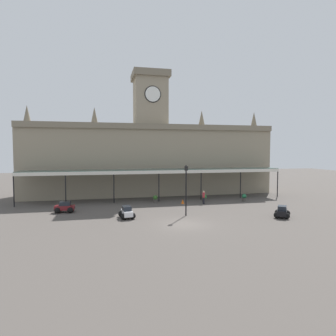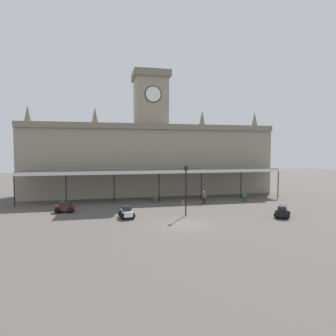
{
  "view_description": "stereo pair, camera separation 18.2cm",
  "coord_description": "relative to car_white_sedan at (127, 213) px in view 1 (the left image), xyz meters",
  "views": [
    {
      "loc": [
        -7.16,
        -25.2,
        6.79
      ],
      "look_at": [
        0.0,
        6.78,
        4.79
      ],
      "focal_mm": 30.81,
      "sensor_mm": 36.0,
      "label": 1
    },
    {
      "loc": [
        -6.98,
        -25.24,
        6.79
      ],
      "look_at": [
        0.0,
        6.78,
        4.79
      ],
      "focal_mm": 30.81,
      "sensor_mm": 36.0,
      "label": 2
    }
  ],
  "objects": [
    {
      "name": "ground_plane",
      "position": [
        4.95,
        -3.66,
        -0.5
      ],
      "size": [
        140.0,
        140.0,
        0.0
      ],
      "primitive_type": "plane",
      "color": "#4E4742"
    },
    {
      "name": "station_building",
      "position": [
        4.95,
        15.77,
        5.48
      ],
      "size": [
        37.41,
        7.23,
        18.73
      ],
      "color": "gray",
      "rests_on": "ground"
    },
    {
      "name": "entrance_canopy",
      "position": [
        4.95,
        9.93,
        3.56
      ],
      "size": [
        35.63,
        3.26,
        4.22
      ],
      "color": "#38564C",
      "rests_on": "ground"
    },
    {
      "name": "car_white_sedan",
      "position": [
        0.0,
        0.0,
        0.0
      ],
      "size": [
        1.66,
        2.13,
        1.19
      ],
      "color": "silver",
      "rests_on": "ground"
    },
    {
      "name": "car_black_sedan",
      "position": [
        15.42,
        -3.18,
        0.0
      ],
      "size": [
        2.16,
        2.25,
        1.19
      ],
      "color": "black",
      "rests_on": "ground"
    },
    {
      "name": "car_maroon_sedan",
      "position": [
        -6.44,
        4.1,
        0.0
      ],
      "size": [
        2.13,
        1.65,
        1.19
      ],
      "color": "maroon",
      "rests_on": "ground"
    },
    {
      "name": "pedestrian_crossing_forecourt",
      "position": [
        10.14,
        5.56,
        0.41
      ],
      "size": [
        0.34,
        0.39,
        1.67
      ],
      "color": "black",
      "rests_on": "ground"
    },
    {
      "name": "victorian_lamppost",
      "position": [
        6.1,
        -0.31,
        2.76
      ],
      "size": [
        0.3,
        0.3,
        5.29
      ],
      "color": "black",
      "rests_on": "ground"
    },
    {
      "name": "traffic_cone",
      "position": [
        7.58,
        6.28,
        -0.22
      ],
      "size": [
        0.4,
        0.4,
        0.57
      ],
      "primitive_type": "cone",
      "color": "orange",
      "rests_on": "ground"
    },
    {
      "name": "planter_forecourt_centre",
      "position": [
        16.16,
        6.34,
        -0.01
      ],
      "size": [
        0.6,
        0.6,
        0.96
      ],
      "color": "#47423D",
      "rests_on": "ground"
    },
    {
      "name": "planter_by_canopy",
      "position": [
        4.3,
        7.82,
        -0.01
      ],
      "size": [
        0.6,
        0.6,
        0.96
      ],
      "color": "#47423D",
      "rests_on": "ground"
    },
    {
      "name": "planter_near_kerb",
      "position": [
        10.83,
        7.23,
        -0.01
      ],
      "size": [
        0.6,
        0.6,
        0.96
      ],
      "color": "#47423D",
      "rests_on": "ground"
    }
  ]
}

